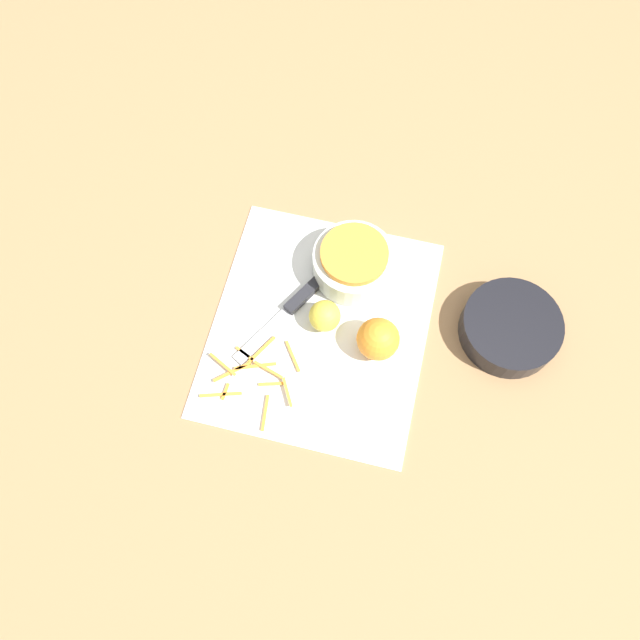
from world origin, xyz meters
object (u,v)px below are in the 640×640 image
Objects in this scene: bowl_speckled at (354,262)px; bowl_dark at (510,328)px; orange_left at (378,339)px; knife at (296,303)px; lemon at (325,316)px.

bowl_dark is (0.05, 0.29, -0.02)m from bowl_speckled.
bowl_speckled is at bearing -100.55° from bowl_dark.
bowl_speckled is 1.98× the size of orange_left.
orange_left is at bearing 103.63° from knife.
bowl_dark is 0.87× the size of knife.
lemon is (0.06, -0.32, 0.01)m from bowl_dark.
bowl_speckled is 0.74× the size of knife.
knife is at bearing -42.40° from bowl_speckled.
bowl_dark reaches higher than knife.
bowl_speckled is 0.13m from knife.
orange_left is 1.32× the size of lemon.
bowl_speckled is 0.15m from orange_left.
bowl_speckled is at bearing 167.13° from knife.
knife is 3.55× the size of lemon.
lemon is at bearing -79.62° from bowl_dark.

